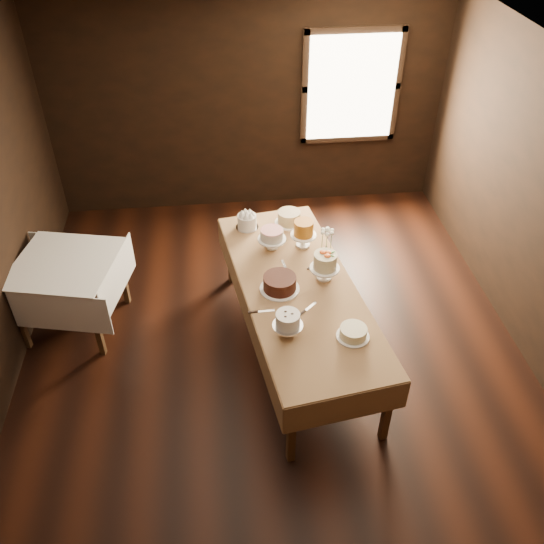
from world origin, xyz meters
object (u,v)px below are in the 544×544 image
at_px(cake_cream, 353,333).
at_px(cake_server_d, 319,262).
at_px(cake_swirl, 288,325).
at_px(cake_server_c, 284,264).
at_px(cake_chocolate, 280,283).
at_px(cake_speckled, 289,218).
at_px(side_table, 66,270).
at_px(cake_flowers, 325,267).
at_px(cake_lattice, 272,239).
at_px(flower_vase, 326,252).
at_px(cake_meringue, 247,222).
at_px(cake_server_e, 266,311).
at_px(cake_caramel, 303,235).
at_px(display_table, 298,291).
at_px(cake_server_a, 311,306).

bearing_deg(cake_cream, cake_server_d, 95.78).
distance_m(cake_swirl, cake_server_c, 0.96).
height_order(cake_chocolate, cake_server_d, cake_chocolate).
relative_size(cake_speckled, cake_server_d, 1.34).
relative_size(side_table, cake_server_d, 4.85).
relative_size(cake_chocolate, cake_flowers, 1.30).
xyz_separation_m(side_table, cake_swirl, (2.06, -1.22, 0.20)).
relative_size(cake_lattice, flower_vase, 2.29).
bearing_deg(cake_swirl, cake_meringue, 97.68).
height_order(cake_swirl, cake_server_d, cake_swirl).
bearing_deg(cake_server_d, cake_flowers, -125.79).
height_order(side_table, cake_cream, cake_cream).
bearing_deg(cake_meringue, cake_server_d, -46.01).
distance_m(cake_cream, cake_server_d, 1.05).
relative_size(cake_chocolate, cake_cream, 1.18).
bearing_deg(cake_server_c, side_table, 75.56).
xyz_separation_m(side_table, cake_server_e, (1.92, -0.92, 0.10)).
xyz_separation_m(cake_meringue, flower_vase, (0.74, -0.61, -0.01)).
bearing_deg(cake_caramel, cake_server_d, -69.17).
height_order(display_table, cake_server_a, cake_server_a).
xyz_separation_m(cake_cream, cake_server_c, (-0.45, 1.05, -0.04)).
distance_m(cake_caramel, cake_server_e, 1.07).
bearing_deg(cake_cream, cake_flowers, 97.12).
bearing_deg(cake_server_d, side_table, 136.82).
bearing_deg(cake_server_c, cake_caramel, -45.47).
bearing_deg(cake_speckled, cake_flowers, -77.67).
xyz_separation_m(side_table, cake_chocolate, (2.07, -0.63, 0.16)).
distance_m(cake_speckled, cake_lattice, 0.48).
distance_m(cake_caramel, cake_server_c, 0.40).
relative_size(cake_chocolate, cake_server_e, 1.57).
relative_size(cake_server_a, cake_server_e, 1.00).
bearing_deg(cake_lattice, display_table, -74.36).
bearing_deg(cake_swirl, cake_server_d, 65.23).
bearing_deg(flower_vase, cake_meringue, 140.55).
xyz_separation_m(cake_chocolate, cake_swirl, (-0.00, -0.59, 0.04)).
xyz_separation_m(side_table, cake_server_a, (2.32, -0.90, 0.10)).
bearing_deg(cake_server_d, cake_server_a, -143.49).
distance_m(display_table, cake_caramel, 0.68).
bearing_deg(cake_lattice, cake_server_c, -73.83).
bearing_deg(cake_server_a, flower_vase, 27.72).
relative_size(cake_meringue, cake_swirl, 1.09).
height_order(cake_speckled, cake_lattice, cake_lattice).
distance_m(cake_meringue, cake_cream, 1.89).
relative_size(cake_meringue, cake_chocolate, 0.75).
xyz_separation_m(cake_chocolate, cake_server_e, (-0.15, -0.29, -0.07)).
height_order(cake_cream, cake_server_c, cake_cream).
height_order(cake_flowers, cake_server_c, cake_flowers).
distance_m(cake_meringue, cake_lattice, 0.44).
height_order(cake_caramel, cake_flowers, cake_caramel).
distance_m(side_table, cake_server_e, 2.13).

